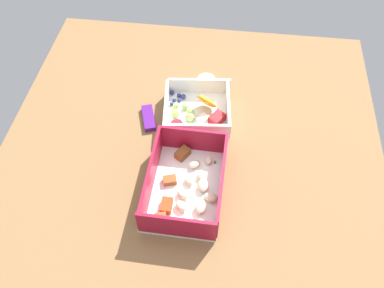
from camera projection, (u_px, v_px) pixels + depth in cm
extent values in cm
cube|color=brown|center=(191.00, 147.00, 87.16)|extent=(80.00, 80.00, 2.00)
cube|color=white|center=(186.00, 189.00, 79.20)|extent=(20.42, 14.41, 0.60)
cube|color=maroon|center=(178.00, 227.00, 70.63)|extent=(0.85, 14.06, 6.08)
cube|color=maroon|center=(193.00, 139.00, 82.49)|extent=(0.85, 14.06, 6.08)
cube|color=maroon|center=(151.00, 176.00, 77.13)|extent=(18.98, 0.94, 6.08)
cube|color=maroon|center=(222.00, 184.00, 75.99)|extent=(18.98, 0.94, 6.08)
ellipsoid|color=beige|center=(194.00, 164.00, 81.46)|extent=(2.80, 2.86, 1.18)
ellipsoid|color=beige|center=(181.00, 206.00, 75.62)|extent=(2.91, 3.05, 1.25)
ellipsoid|color=beige|center=(182.00, 194.00, 77.18)|extent=(2.86, 3.15, 1.30)
ellipsoid|color=beige|center=(200.00, 207.00, 75.34)|extent=(2.92, 2.06, 1.45)
ellipsoid|color=beige|center=(203.00, 185.00, 78.23)|extent=(3.04, 2.29, 1.42)
ellipsoid|color=beige|center=(209.00, 160.00, 82.19)|extent=(2.19, 1.59, 1.06)
ellipsoid|color=beige|center=(187.00, 224.00, 73.38)|extent=(2.99, 2.67, 1.24)
ellipsoid|color=beige|center=(202.00, 175.00, 79.80)|extent=(2.82, 2.42, 1.19)
ellipsoid|color=beige|center=(189.00, 180.00, 79.13)|extent=(2.68, 2.73, 1.13)
ellipsoid|color=beige|center=(211.00, 197.00, 76.68)|extent=(2.56, 3.08, 1.32)
ellipsoid|color=beige|center=(202.00, 226.00, 72.99)|extent=(3.45, 3.26, 1.41)
cube|color=brown|center=(183.00, 153.00, 83.11)|extent=(3.66, 3.36, 1.63)
cube|color=brown|center=(170.00, 180.00, 79.38)|extent=(2.48, 3.00, 1.22)
cube|color=red|center=(167.00, 205.00, 75.85)|extent=(3.05, 2.07, 1.41)
cube|color=brown|center=(161.00, 220.00, 73.90)|extent=(2.86, 2.60, 1.62)
cube|color=#387A33|center=(199.00, 223.00, 74.29)|extent=(0.60, 0.40, 0.20)
cube|color=#387A33|center=(215.00, 162.00, 82.64)|extent=(0.60, 0.40, 0.20)
cube|color=#387A33|center=(208.00, 195.00, 77.88)|extent=(0.60, 0.40, 0.20)
cube|color=white|center=(197.00, 114.00, 91.19)|extent=(15.54, 15.55, 0.60)
cube|color=white|center=(197.00, 131.00, 85.23)|extent=(2.04, 14.17, 3.96)
cube|color=white|center=(197.00, 85.00, 93.54)|extent=(2.04, 14.17, 3.96)
cube|color=white|center=(166.00, 107.00, 89.47)|extent=(12.97, 1.92, 3.96)
cube|color=white|center=(228.00, 108.00, 89.30)|extent=(12.97, 1.92, 3.96)
ellipsoid|color=orange|center=(207.00, 101.00, 89.78)|extent=(5.89, 6.19, 4.78)
cube|color=red|center=(217.00, 119.00, 88.66)|extent=(4.09, 3.87, 1.96)
cube|color=#F4EACC|center=(203.00, 119.00, 88.85)|extent=(3.05, 2.87, 1.47)
sphere|color=#9ECC60|center=(176.00, 106.00, 91.28)|extent=(1.50, 1.50, 1.50)
sphere|color=#9ECC60|center=(175.00, 113.00, 89.66)|extent=(1.92, 1.92, 1.92)
sphere|color=#9ECC60|center=(185.00, 107.00, 91.18)|extent=(1.46, 1.46, 1.46)
sphere|color=#9ECC60|center=(190.00, 117.00, 88.94)|extent=(1.89, 1.89, 1.89)
sphere|color=#9ECC60|center=(190.00, 112.00, 90.10)|extent=(1.60, 1.60, 1.60)
cone|color=red|center=(177.00, 126.00, 87.26)|extent=(2.55, 2.55, 2.04)
sphere|color=navy|center=(174.00, 100.00, 92.83)|extent=(0.93, 0.93, 0.93)
sphere|color=navy|center=(183.00, 97.00, 93.28)|extent=(1.20, 1.20, 1.20)
sphere|color=navy|center=(179.00, 100.00, 92.76)|extent=(0.90, 0.90, 0.90)
sphere|color=navy|center=(172.00, 93.00, 94.17)|extent=(1.00, 1.00, 1.00)
sphere|color=navy|center=(179.00, 95.00, 93.64)|extent=(1.03, 1.03, 1.03)
sphere|color=navy|center=(172.00, 104.00, 92.06)|extent=(0.93, 0.93, 0.93)
cube|color=#51197A|center=(149.00, 118.00, 90.08)|extent=(7.40, 4.44, 1.20)
cylinder|color=white|center=(206.00, 81.00, 96.95)|extent=(4.14, 4.14, 1.60)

